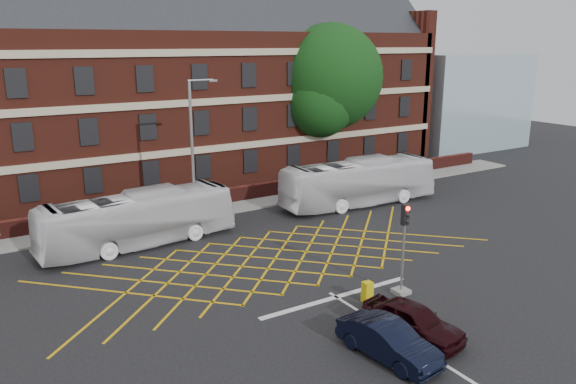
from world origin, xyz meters
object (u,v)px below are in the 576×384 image
car_maroon (413,321)px  bus_right (359,182)px  car_navy (388,341)px  utility_cabinet (367,292)px  deciduous_tree (329,84)px  bus_left (138,219)px  street_lamp (195,179)px  traffic_light_near (403,258)px

car_maroon → bus_right: bearing=45.4°
car_navy → utility_cabinet: size_ratio=4.39×
deciduous_tree → car_maroon: bearing=-119.0°
bus_left → utility_cabinet: bearing=-157.5°
street_lamp → bus_right: bearing=-5.9°
bus_right → utility_cabinet: bus_right is taller
car_navy → traffic_light_near: (4.19, 3.81, 1.08)m
car_maroon → deciduous_tree: (13.65, 24.61, 7.05)m
bus_left → traffic_light_near: (8.28, -12.60, 0.21)m
car_maroon → utility_cabinet: (0.51, 3.35, -0.24)m
bus_right → street_lamp: size_ratio=1.29×
car_navy → car_maroon: (1.80, 0.62, 0.03)m
bus_right → deciduous_tree: bearing=-19.5°
car_navy → traffic_light_near: size_ratio=0.97×
car_maroon → utility_cabinet: bearing=69.1°
deciduous_tree → utility_cabinet: size_ratio=13.61×
car_navy → bus_left: bearing=96.9°
car_navy → bus_right: bearing=47.2°
bus_right → car_navy: size_ratio=2.83×
bus_left → car_maroon: (5.89, -15.79, -0.84)m
deciduous_tree → car_navy: bearing=-121.5°
car_maroon → street_lamp: 17.23m
car_navy → traffic_light_near: bearing=35.1°
car_navy → utility_cabinet: bearing=52.7°
car_navy → traffic_light_near: 5.77m
bus_left → street_lamp: size_ratio=1.22×
traffic_light_near → street_lamp: 14.48m
car_maroon → utility_cabinet: size_ratio=4.45×
bus_left → car_maroon: 16.88m
car_navy → utility_cabinet: (2.31, 3.97, -0.21)m
street_lamp → traffic_light_near: bearing=-72.6°
car_maroon → traffic_light_near: bearing=40.9°
car_maroon → bus_left: bearing=98.1°
bus_left → utility_cabinet: 14.03m
car_maroon → deciduous_tree: deciduous_tree is taller
bus_left → traffic_light_near: traffic_light_near is taller
traffic_light_near → street_lamp: (-4.32, 13.75, 1.38)m
utility_cabinet → street_lamp: bearing=100.1°
traffic_light_near → bus_right: bearing=59.0°
street_lamp → utility_cabinet: (2.43, -13.59, -2.68)m
bus_right → utility_cabinet: size_ratio=12.43×
utility_cabinet → traffic_light_near: bearing=-4.9°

